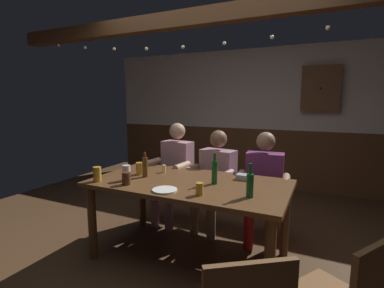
{
  "coord_description": "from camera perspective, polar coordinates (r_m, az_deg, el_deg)",
  "views": [
    {
      "loc": [
        1.13,
        -2.2,
        1.51
      ],
      "look_at": [
        0.0,
        0.19,
        1.11
      ],
      "focal_mm": 26.62,
      "sensor_mm": 36.0,
      "label": 1
    }
  ],
  "objects": [
    {
      "name": "ground_plane",
      "position": [
        2.9,
        -1.73,
        -22.79
      ],
      "size": [
        6.74,
        6.74,
        0.0
      ],
      "primitive_type": "plane",
      "color": "#4C331E"
    },
    {
      "name": "back_wall_upper",
      "position": [
        5.18,
        12.93,
        10.64
      ],
      "size": [
        5.62,
        0.12,
        1.38
      ],
      "primitive_type": "cube",
      "color": "beige"
    },
    {
      "name": "back_wall_wainscot",
      "position": [
        5.27,
        12.49,
        -2.52
      ],
      "size": [
        5.62,
        0.12,
        1.02
      ],
      "primitive_type": "cube",
      "color": "brown",
      "rests_on": "ground_plane"
    },
    {
      "name": "ceiling_beam",
      "position": [
        3.03,
        2.65,
        24.16
      ],
      "size": [
        5.05,
        0.14,
        0.16
      ],
      "primitive_type": "cube",
      "color": "brown"
    },
    {
      "name": "dining_table",
      "position": [
        2.72,
        -0.59,
        -9.48
      ],
      "size": [
        1.82,
        0.98,
        0.76
      ],
      "color": "brown",
      "rests_on": "ground_plane"
    },
    {
      "name": "person_0",
      "position": [
        3.57,
        -3.6,
        -4.95
      ],
      "size": [
        0.54,
        0.52,
        1.24
      ],
      "rotation": [
        0.0,
        0.0,
        3.06
      ],
      "color": "#B78493",
      "rests_on": "ground_plane"
    },
    {
      "name": "person_1",
      "position": [
        3.36,
        4.59,
        -6.29
      ],
      "size": [
        0.58,
        0.56,
        1.17
      ],
      "rotation": [
        0.0,
        0.0,
        2.98
      ],
      "color": "#B78493",
      "rests_on": "ground_plane"
    },
    {
      "name": "person_2",
      "position": [
        3.2,
        14.15,
        -7.31
      ],
      "size": [
        0.57,
        0.55,
        1.18
      ],
      "rotation": [
        0.0,
        0.0,
        3.25
      ],
      "color": "#6B2D66",
      "rests_on": "ground_plane"
    },
    {
      "name": "table_candle",
      "position": [
        3.02,
        -5.64,
        -4.93
      ],
      "size": [
        0.04,
        0.04,
        0.08
      ],
      "primitive_type": "cylinder",
      "color": "#F9E08C",
      "rests_on": "dining_table"
    },
    {
      "name": "condiment_caddy",
      "position": [
        2.79,
        10.4,
        -6.51
      ],
      "size": [
        0.14,
        0.1,
        0.05
      ],
      "primitive_type": "cube",
      "color": "#B2B7BC",
      "rests_on": "dining_table"
    },
    {
      "name": "plate_0",
      "position": [
        2.42,
        -5.49,
        -9.16
      ],
      "size": [
        0.21,
        0.21,
        0.01
      ],
      "primitive_type": "cylinder",
      "color": "white",
      "rests_on": "dining_table"
    },
    {
      "name": "bottle_0",
      "position": [
        2.86,
        -9.39,
        -4.48
      ],
      "size": [
        0.05,
        0.05,
        0.25
      ],
      "color": "#593314",
      "rests_on": "dining_table"
    },
    {
      "name": "bottle_1",
      "position": [
        2.59,
        4.53,
        -5.5
      ],
      "size": [
        0.05,
        0.05,
        0.28
      ],
      "color": "#195923",
      "rests_on": "dining_table"
    },
    {
      "name": "bottle_2",
      "position": [
        2.28,
        11.55,
        -7.92
      ],
      "size": [
        0.06,
        0.06,
        0.27
      ],
      "color": "#195923",
      "rests_on": "dining_table"
    },
    {
      "name": "pint_glass_0",
      "position": [
        2.82,
        -18.45,
        -5.75
      ],
      "size": [
        0.08,
        0.08,
        0.14
      ],
      "primitive_type": "cylinder",
      "color": "gold",
      "rests_on": "dining_table"
    },
    {
      "name": "pint_glass_1",
      "position": [
        2.97,
        -10.46,
        -4.85
      ],
      "size": [
        0.07,
        0.07,
        0.12
      ],
      "primitive_type": "cylinder",
      "color": "gold",
      "rests_on": "dining_table"
    },
    {
      "name": "pint_glass_2",
      "position": [
        2.64,
        -13.03,
        -6.73
      ],
      "size": [
        0.08,
        0.08,
        0.11
      ],
      "primitive_type": "cylinder",
      "color": "#4C2D19",
      "rests_on": "dining_table"
    },
    {
      "name": "pint_glass_3",
      "position": [
        2.77,
        -12.99,
        -5.66
      ],
      "size": [
        0.08,
        0.08,
        0.15
      ],
      "primitive_type": "cylinder",
      "color": "white",
      "rests_on": "dining_table"
    },
    {
      "name": "pint_glass_4",
      "position": [
        2.3,
        1.51,
        -8.99
      ],
      "size": [
        0.06,
        0.06,
        0.1
      ],
      "primitive_type": "cylinder",
      "color": "gold",
      "rests_on": "dining_table"
    },
    {
      "name": "wall_dart_cabinet",
      "position": [
        4.92,
        24.37,
        10.12
      ],
      "size": [
        0.56,
        0.15,
        0.7
      ],
      "color": "brown"
    },
    {
      "name": "string_lights",
      "position": [
        2.93,
        2.22,
        20.37
      ],
      "size": [
        3.97,
        0.04,
        0.19
      ],
      "color": "#F9EAB2"
    }
  ]
}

